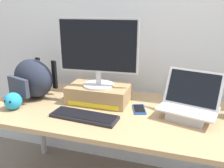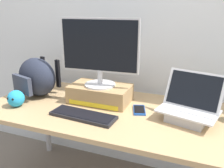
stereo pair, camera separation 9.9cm
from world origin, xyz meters
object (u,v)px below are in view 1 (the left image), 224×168
(cell_phone, at_px, (139,109))
(external_keyboard, at_px, (84,116))
(desktop_monitor, at_px, (98,51))
(messenger_backpack, at_px, (33,79))
(toner_box_yellow, at_px, (99,94))
(plush_toy, at_px, (13,101))
(open_laptop, at_px, (189,109))

(cell_phone, bearing_deg, external_keyboard, -162.22)
(external_keyboard, height_order, cell_phone, external_keyboard)
(desktop_monitor, distance_m, messenger_backpack, 0.55)
(external_keyboard, bearing_deg, cell_phone, 39.63)
(toner_box_yellow, bearing_deg, cell_phone, -10.20)
(toner_box_yellow, xyz_separation_m, plush_toy, (-0.50, -0.29, -0.00))
(toner_box_yellow, xyz_separation_m, external_keyboard, (0.00, -0.27, -0.05))
(desktop_monitor, height_order, external_keyboard, desktop_monitor)
(toner_box_yellow, xyz_separation_m, open_laptop, (0.62, -0.08, -0.00))
(open_laptop, height_order, cell_phone, open_laptop)
(open_laptop, height_order, external_keyboard, open_laptop)
(desktop_monitor, distance_m, open_laptop, 0.69)
(desktop_monitor, relative_size, open_laptop, 1.42)
(external_keyboard, bearing_deg, messenger_backpack, 160.60)
(external_keyboard, height_order, plush_toy, plush_toy)
(plush_toy, bearing_deg, external_keyboard, 1.94)
(toner_box_yellow, distance_m, open_laptop, 0.62)
(desktop_monitor, distance_m, plush_toy, 0.66)
(toner_box_yellow, relative_size, cell_phone, 2.52)
(toner_box_yellow, relative_size, external_keyboard, 0.99)
(external_keyboard, distance_m, cell_phone, 0.37)
(toner_box_yellow, xyz_separation_m, messenger_backpack, (-0.50, -0.05, 0.08))
(open_laptop, bearing_deg, messenger_backpack, -166.66)
(toner_box_yellow, relative_size, messenger_backpack, 1.08)
(plush_toy, bearing_deg, messenger_backpack, 90.00)
(cell_phone, relative_size, plush_toy, 1.47)
(plush_toy, bearing_deg, cell_phone, 16.13)
(toner_box_yellow, height_order, desktop_monitor, desktop_monitor)
(toner_box_yellow, bearing_deg, plush_toy, -150.11)
(desktop_monitor, bearing_deg, cell_phone, -14.26)
(desktop_monitor, relative_size, plush_toy, 4.77)
(desktop_monitor, bearing_deg, plush_toy, -154.48)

